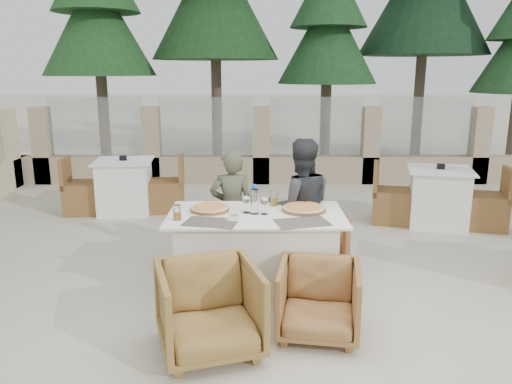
{
  "coord_description": "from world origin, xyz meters",
  "views": [
    {
      "loc": [
        -0.12,
        -4.27,
        2.04
      ],
      "look_at": [
        -0.11,
        0.39,
        0.9
      ],
      "focal_mm": 35.0,
      "sensor_mm": 36.0,
      "label": 1
    }
  ],
  "objects_px": {
    "olive_dish": "(234,217)",
    "armchair_near_left": "(209,309)",
    "dining_table": "(256,254)",
    "water_bottle": "(254,199)",
    "armchair_near_right": "(319,300)",
    "diner_left": "(232,209)",
    "bg_table_a": "(125,186)",
    "diner_right": "(300,208)",
    "pizza_left": "(210,208)",
    "pizza_right": "(304,208)",
    "beer_glass_left": "(177,212)",
    "bg_table_b": "(438,197)",
    "wine_glass_near": "(265,205)",
    "armchair_far_left": "(224,238)",
    "beer_glass_right": "(274,198)",
    "armchair_far_right": "(307,238)",
    "wine_glass_centre": "(246,203)"
  },
  "relations": [
    {
      "from": "pizza_left",
      "to": "armchair_near_right",
      "type": "height_order",
      "value": "pizza_left"
    },
    {
      "from": "olive_dish",
      "to": "armchair_near_left",
      "type": "relative_size",
      "value": 0.15
    },
    {
      "from": "diner_right",
      "to": "armchair_near_right",
      "type": "bearing_deg",
      "value": 85.7
    },
    {
      "from": "wine_glass_centre",
      "to": "beer_glass_right",
      "type": "xyz_separation_m",
      "value": [
        0.26,
        0.25,
        -0.02
      ]
    },
    {
      "from": "pizza_left",
      "to": "armchair_near_right",
      "type": "xyz_separation_m",
      "value": [
        0.91,
        -0.87,
        -0.5
      ]
    },
    {
      "from": "diner_left",
      "to": "bg_table_a",
      "type": "bearing_deg",
      "value": -54.08
    },
    {
      "from": "water_bottle",
      "to": "wine_glass_near",
      "type": "bearing_deg",
      "value": -13.59
    },
    {
      "from": "beer_glass_left",
      "to": "bg_table_b",
      "type": "bearing_deg",
      "value": 36.16
    },
    {
      "from": "pizza_left",
      "to": "pizza_right",
      "type": "height_order",
      "value": "pizza_right"
    },
    {
      "from": "armchair_far_left",
      "to": "bg_table_a",
      "type": "relative_size",
      "value": 0.44
    },
    {
      "from": "water_bottle",
      "to": "beer_glass_left",
      "type": "distance_m",
      "value": 0.7
    },
    {
      "from": "bg_table_b",
      "to": "armchair_near_right",
      "type": "bearing_deg",
      "value": -110.52
    },
    {
      "from": "beer_glass_right",
      "to": "bg_table_b",
      "type": "relative_size",
      "value": 0.09
    },
    {
      "from": "armchair_far_left",
      "to": "beer_glass_right",
      "type": "bearing_deg",
      "value": 163.61
    },
    {
      "from": "beer_glass_left",
      "to": "bg_table_b",
      "type": "distance_m",
      "value": 3.91
    },
    {
      "from": "bg_table_a",
      "to": "armchair_far_right",
      "type": "bearing_deg",
      "value": -47.32
    },
    {
      "from": "water_bottle",
      "to": "armchair_near_left",
      "type": "height_order",
      "value": "water_bottle"
    },
    {
      "from": "armchair_near_right",
      "to": "bg_table_b",
      "type": "distance_m",
      "value": 3.48
    },
    {
      "from": "beer_glass_right",
      "to": "bg_table_a",
      "type": "relative_size",
      "value": 0.09
    },
    {
      "from": "wine_glass_near",
      "to": "armchair_far_left",
      "type": "height_order",
      "value": "wine_glass_near"
    },
    {
      "from": "bg_table_b",
      "to": "pizza_left",
      "type": "bearing_deg",
      "value": -131.32
    },
    {
      "from": "wine_glass_centre",
      "to": "beer_glass_right",
      "type": "distance_m",
      "value": 0.36
    },
    {
      "from": "diner_right",
      "to": "wine_glass_near",
      "type": "bearing_deg",
      "value": 45.18
    },
    {
      "from": "armchair_far_left",
      "to": "armchair_near_right",
      "type": "relative_size",
      "value": 1.12
    },
    {
      "from": "dining_table",
      "to": "water_bottle",
      "type": "distance_m",
      "value": 0.52
    },
    {
      "from": "armchair_near_left",
      "to": "diner_right",
      "type": "height_order",
      "value": "diner_right"
    },
    {
      "from": "diner_left",
      "to": "bg_table_a",
      "type": "relative_size",
      "value": 0.76
    },
    {
      "from": "pizza_right",
      "to": "wine_glass_centre",
      "type": "relative_size",
      "value": 2.21
    },
    {
      "from": "armchair_near_left",
      "to": "armchair_near_right",
      "type": "relative_size",
      "value": 1.15
    },
    {
      "from": "beer_glass_right",
      "to": "armchair_near_left",
      "type": "distance_m",
      "value": 1.48
    },
    {
      "from": "armchair_far_right",
      "to": "wine_glass_near",
      "type": "bearing_deg",
      "value": 45.53
    },
    {
      "from": "pizza_left",
      "to": "armchair_near_right",
      "type": "relative_size",
      "value": 0.56
    },
    {
      "from": "pizza_right",
      "to": "armchair_far_right",
      "type": "height_order",
      "value": "pizza_right"
    },
    {
      "from": "wine_glass_near",
      "to": "armchair_far_left",
      "type": "bearing_deg",
      "value": 122.77
    },
    {
      "from": "diner_right",
      "to": "bg_table_a",
      "type": "height_order",
      "value": "diner_right"
    },
    {
      "from": "pizza_left",
      "to": "beer_glass_left",
      "type": "relative_size",
      "value": 2.64
    },
    {
      "from": "armchair_far_right",
      "to": "bg_table_a",
      "type": "height_order",
      "value": "bg_table_a"
    },
    {
      "from": "pizza_left",
      "to": "diner_left",
      "type": "relative_size",
      "value": 0.28
    },
    {
      "from": "dining_table",
      "to": "diner_left",
      "type": "bearing_deg",
      "value": 110.88
    },
    {
      "from": "dining_table",
      "to": "diner_right",
      "type": "distance_m",
      "value": 0.7
    },
    {
      "from": "pizza_right",
      "to": "water_bottle",
      "type": "bearing_deg",
      "value": -168.55
    },
    {
      "from": "olive_dish",
      "to": "bg_table_a",
      "type": "relative_size",
      "value": 0.07
    },
    {
      "from": "dining_table",
      "to": "armchair_far_right",
      "type": "bearing_deg",
      "value": 47.75
    },
    {
      "from": "armchair_near_left",
      "to": "diner_left",
      "type": "height_order",
      "value": "diner_left"
    },
    {
      "from": "armchair_near_right",
      "to": "diner_right",
      "type": "height_order",
      "value": "diner_right"
    },
    {
      "from": "diner_left",
      "to": "bg_table_a",
      "type": "height_order",
      "value": "diner_left"
    },
    {
      "from": "water_bottle",
      "to": "diner_right",
      "type": "relative_size",
      "value": 0.19
    },
    {
      "from": "diner_right",
      "to": "diner_left",
      "type": "bearing_deg",
      "value": -23.44
    },
    {
      "from": "wine_glass_near",
      "to": "armchair_far_left",
      "type": "relative_size",
      "value": 0.26
    },
    {
      "from": "bg_table_a",
      "to": "diner_right",
      "type": "bearing_deg",
      "value": -50.26
    }
  ]
}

